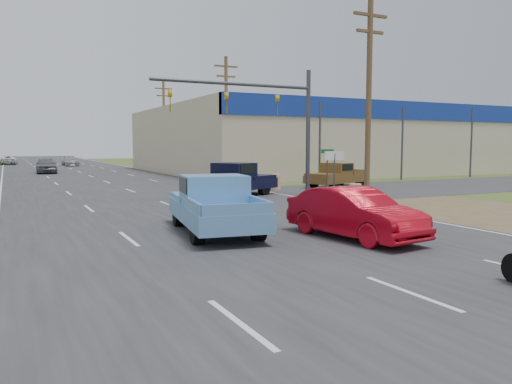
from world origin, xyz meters
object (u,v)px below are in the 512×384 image
distant_car_grey (46,165)px  brown_pickup (336,175)px  blue_pickup (214,204)px  distant_car_white (9,160)px  navy_pickup (234,180)px  distant_car_silver (70,161)px  red_convertible (354,214)px

distant_car_grey → brown_pickup: bearing=-56.8°
blue_pickup → distant_car_white: 65.46m
navy_pickup → blue_pickup: bearing=-54.1°
distant_car_grey → distant_car_white: (-3.27, 26.20, -0.13)m
distant_car_silver → distant_car_white: distant_car_silver is taller
navy_pickup → distant_car_white: bearing=164.6°
blue_pickup → distant_car_silver: blue_pickup is taller
red_convertible → blue_pickup: blue_pickup is taller
navy_pickup → brown_pickup: navy_pickup is taller
blue_pickup → distant_car_white: size_ratio=1.23×
red_convertible → brown_pickup: 18.51m
navy_pickup → distant_car_grey: navy_pickup is taller
distant_car_grey → distant_car_silver: bearing=78.5°
blue_pickup → distant_car_white: bearing=103.9°
navy_pickup → distant_car_grey: bearing=168.2°
blue_pickup → distant_car_grey: size_ratio=1.26×
red_convertible → distant_car_silver: size_ratio=1.00×
navy_pickup → red_convertible: bearing=-34.7°
blue_pickup → distant_car_grey: (-2.40, 39.01, -0.15)m
brown_pickup → distant_car_silver: 45.79m
red_convertible → distant_car_grey: size_ratio=1.00×
red_convertible → navy_pickup: bearing=75.1°
navy_pickup → distant_car_white: 56.21m
blue_pickup → distant_car_grey: blue_pickup is taller
brown_pickup → distant_car_silver: brown_pickup is taller
red_convertible → brown_pickup: size_ratio=0.88×
red_convertible → blue_pickup: (-3.37, 2.94, 0.17)m
blue_pickup → distant_car_silver: bearing=97.1°
red_convertible → navy_pickup: (1.86, 13.01, 0.17)m
distant_car_grey → navy_pickup: bearing=-73.3°
distant_car_white → red_convertible: bearing=101.4°
red_convertible → distant_car_white: size_ratio=0.97×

